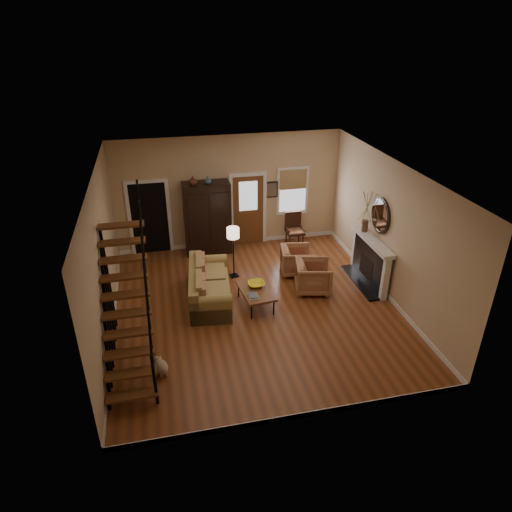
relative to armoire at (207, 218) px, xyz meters
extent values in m
plane|color=brown|center=(0.70, -3.15, -1.05)|extent=(7.00, 7.00, 0.00)
plane|color=white|center=(0.70, -3.15, 2.25)|extent=(7.00, 7.00, 0.00)
cube|color=tan|center=(0.70, 0.35, 0.60)|extent=(6.50, 0.04, 3.30)
cube|color=tan|center=(-2.55, -3.15, 0.60)|extent=(0.04, 7.00, 3.30)
cube|color=tan|center=(3.95, -3.15, 0.60)|extent=(0.04, 7.00, 3.30)
cube|color=black|center=(-1.60, 0.50, 0.00)|extent=(1.00, 0.36, 2.10)
cube|color=brown|center=(1.25, 0.33, 0.00)|extent=(0.90, 0.06, 2.10)
cube|color=silver|center=(2.60, 0.32, 0.50)|extent=(0.96, 0.06, 1.46)
cube|color=black|center=(3.83, -2.65, -0.48)|extent=(0.24, 1.60, 1.15)
cube|color=white|center=(3.77, -2.65, 0.15)|extent=(0.30, 1.95, 0.10)
cylinder|color=silver|center=(3.90, -2.65, 0.80)|extent=(0.05, 0.90, 0.90)
imported|color=#4C2619|center=(-0.35, -0.10, 1.17)|extent=(0.24, 0.24, 0.25)
imported|color=#334C60|center=(0.05, -0.10, 1.16)|extent=(0.20, 0.20, 0.21)
imported|color=yellow|center=(0.77, -2.93, -0.56)|extent=(0.40, 0.40, 0.10)
imported|color=brown|center=(2.26, -2.73, -0.66)|extent=(1.03, 1.01, 0.79)
imported|color=brown|center=(2.12, -1.77, -0.68)|extent=(0.94, 0.92, 0.74)
camera|label=1|loc=(-1.27, -11.98, 5.04)|focal=32.00mm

